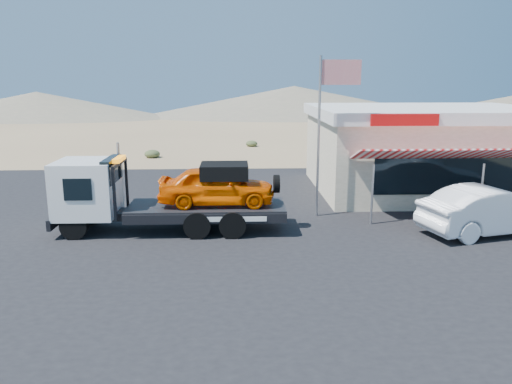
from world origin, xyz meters
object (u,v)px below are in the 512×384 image
tow_truck (165,192)px  flagpole (325,118)px  white_sedan (492,210)px  jerky_store (425,148)px

tow_truck → flagpole: flagpole is taller
white_sedan → jerky_store: 7.06m
tow_truck → white_sedan: bearing=-4.3°
jerky_store → flagpole: 7.36m
jerky_store → flagpole: bearing=-141.2°
white_sedan → jerky_store: size_ratio=0.48×
tow_truck → flagpole: size_ratio=1.29×
tow_truck → jerky_store: jerky_store is taller
white_sedan → flagpole: (-5.33, 2.49, 2.93)m
flagpole → white_sedan: bearing=-25.0°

